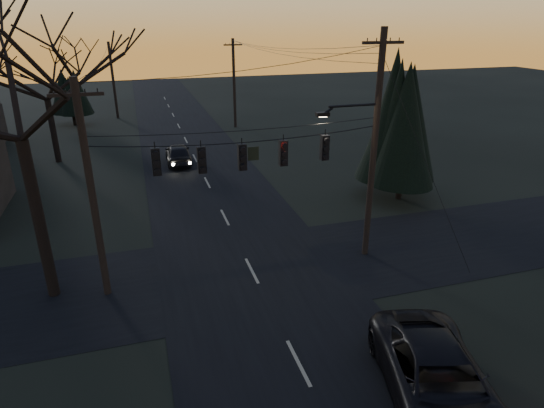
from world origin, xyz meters
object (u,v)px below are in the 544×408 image
object	(u,v)px
bare_tree_left	(5,64)
evergreen_right	(407,123)
utility_pole_far_r	(235,127)
sedan_oncoming_a	(178,154)
suv_near	(438,381)
utility_pole_left	(108,293)
utility_pole_far_l	(118,118)
utility_pole_right	(365,254)

from	to	relation	value
bare_tree_left	evergreen_right	size ratio (longest dim) A/B	1.55
bare_tree_left	evergreen_right	distance (m)	20.02
utility_pole_far_r	bare_tree_left	size ratio (longest dim) A/B	0.67
sedan_oncoming_a	suv_near	bearing A→B (deg)	101.58
utility_pole_left	suv_near	distance (m)	12.69
bare_tree_left	sedan_oncoming_a	xyz separation A→B (m)	(6.70, 16.52, -8.13)
evergreen_right	suv_near	bearing A→B (deg)	-117.70
utility_pole_far_l	suv_near	xyz separation A→B (m)	(9.20, -44.70, 0.84)
utility_pole_left	utility_pole_far_r	world-z (taller)	same
suv_near	sedan_oncoming_a	bearing A→B (deg)	114.80
utility_pole_left	bare_tree_left	xyz separation A→B (m)	(-2.05, 0.54, 8.89)
evergreen_right	suv_near	xyz separation A→B (m)	(-7.61, -14.49, -3.87)
utility_pole_right	utility_pole_far_r	distance (m)	28.00
utility_pole_right	suv_near	size ratio (longest dim) A/B	1.66
utility_pole_far_r	evergreen_right	bearing A→B (deg)	-76.56
utility_pole_far_r	bare_tree_left	xyz separation A→B (m)	(-13.55, -27.46, 8.89)
utility_pole_right	evergreen_right	bearing A→B (deg)	47.51
sedan_oncoming_a	bare_tree_left	bearing A→B (deg)	69.47
utility_pole_left	sedan_oncoming_a	size ratio (longest dim) A/B	1.92
utility_pole_far_l	evergreen_right	world-z (taller)	evergreen_right
utility_pole_right	evergreen_right	distance (m)	9.16
utility_pole_far_l	sedan_oncoming_a	bearing A→B (deg)	-76.21
utility_pole_far_r	utility_pole_far_l	xyz separation A→B (m)	(-11.50, 8.00, 0.00)
suv_near	evergreen_right	bearing A→B (deg)	77.08
utility_pole_right	utility_pole_far_l	size ratio (longest dim) A/B	1.25
suv_near	utility_pole_far_l	bearing A→B (deg)	116.41
bare_tree_left	evergreen_right	bearing A→B (deg)	15.56
evergreen_right	sedan_oncoming_a	size ratio (longest dim) A/B	1.85
utility_pole_far_l	bare_tree_left	bearing A→B (deg)	-93.31
utility_pole_right	sedan_oncoming_a	distance (m)	18.40
utility_pole_right	utility_pole_far_l	xyz separation A→B (m)	(-11.50, 36.00, 0.00)
utility_pole_left	bare_tree_left	world-z (taller)	bare_tree_left
utility_pole_far_r	bare_tree_left	distance (m)	31.88
bare_tree_left	sedan_oncoming_a	bearing A→B (deg)	67.91
bare_tree_left	suv_near	xyz separation A→B (m)	(11.25, -9.24, -8.05)
utility_pole_far_r	utility_pole_left	bearing A→B (deg)	-112.33
utility_pole_left	utility_pole_far_l	distance (m)	36.00
utility_pole_left	evergreen_right	xyz separation A→B (m)	(16.81, 5.79, 4.70)
utility_pole_right	evergreen_right	world-z (taller)	evergreen_right
bare_tree_left	suv_near	size ratio (longest dim) A/B	2.11
utility_pole_left	evergreen_right	size ratio (longest dim) A/B	1.03
utility_pole_far_l	sedan_oncoming_a	xyz separation A→B (m)	(4.65, -18.94, 0.76)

